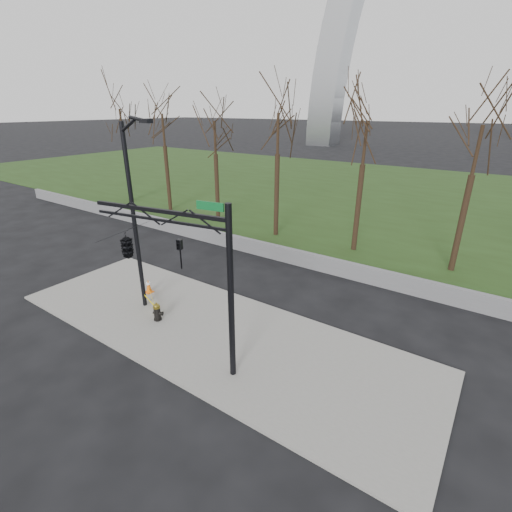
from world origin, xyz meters
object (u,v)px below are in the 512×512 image
Objects in this scene: fire_hydrant at (157,312)px; traffic_signal_mast at (144,248)px; street_light at (135,208)px; traffic_cone at (149,286)px.

traffic_signal_mast is at bearing -58.73° from fire_hydrant.
fire_hydrant is at bearing -7.88° from street_light.
street_light is at bearing 136.05° from traffic_signal_mast.
fire_hydrant is 4.20m from traffic_signal_mast.
traffic_cone is at bearing 133.33° from traffic_signal_mast.
traffic_cone is 6.01m from traffic_signal_mast.
traffic_cone is 0.08× the size of street_light.
street_light reaches higher than traffic_signal_mast.
traffic_signal_mast is at bearing -21.23° from street_light.
traffic_cone is at bearing 149.71° from street_light.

